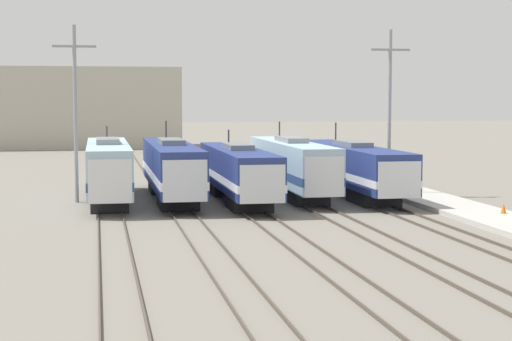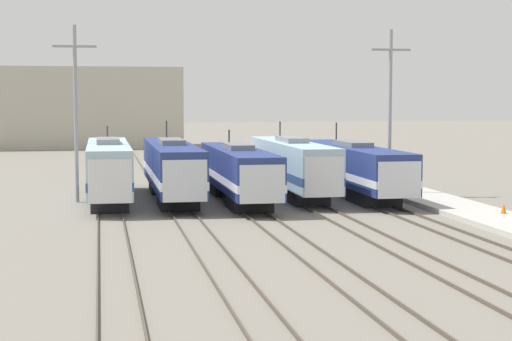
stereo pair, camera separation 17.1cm
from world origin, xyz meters
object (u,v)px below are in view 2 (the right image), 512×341
at_px(locomotive_far_right, 355,168).
at_px(traffic_cone, 504,208).
at_px(locomotive_center_right, 293,166).
at_px(catenary_tower_left, 76,108).
at_px(locomotive_center, 239,172).
at_px(catenary_tower_right, 390,108).
at_px(locomotive_center_left, 172,169).
at_px(locomotive_far_left, 108,170).

height_order(locomotive_far_right, traffic_cone, locomotive_far_right).
bearing_deg(locomotive_center_right, locomotive_far_right, -9.61).
bearing_deg(catenary_tower_left, traffic_cone, -26.87).
distance_m(locomotive_center_right, catenary_tower_left, 15.82).
distance_m(locomotive_center, catenary_tower_right, 12.37).
distance_m(locomotive_far_right, traffic_cone, 13.69).
height_order(locomotive_center_left, catenary_tower_left, catenary_tower_left).
relative_size(locomotive_center, locomotive_far_right, 0.91).
xyz_separation_m(locomotive_far_left, locomotive_center, (8.75, -1.48, -0.18)).
xyz_separation_m(locomotive_center, traffic_cone, (14.07, -10.63, -1.44)).
bearing_deg(locomotive_far_left, catenary_tower_left, 165.95).
bearing_deg(traffic_cone, locomotive_center, 142.95).
distance_m(locomotive_far_left, locomotive_center_left, 4.43).
bearing_deg(traffic_cone, locomotive_center_right, 126.16).
height_order(locomotive_center_left, locomotive_center_right, locomotive_center_left).
bearing_deg(locomotive_far_left, locomotive_center_right, 5.05).
relative_size(locomotive_center_left, locomotive_far_right, 0.96).
bearing_deg(locomotive_center_left, catenary_tower_left, -178.85).
distance_m(locomotive_far_right, catenary_tower_right, 5.09).
distance_m(locomotive_center_right, catenary_tower_right, 8.21).
height_order(locomotive_far_right, catenary_tower_right, catenary_tower_right).
height_order(locomotive_center, catenary_tower_right, catenary_tower_right).
bearing_deg(locomotive_far_left, catenary_tower_right, 1.51).
distance_m(locomotive_center_left, catenary_tower_right, 16.33).
height_order(locomotive_center_right, traffic_cone, locomotive_center_right).
bearing_deg(locomotive_far_left, locomotive_center_left, 8.58).
xyz_separation_m(locomotive_center_right, catenary_tower_left, (-15.24, -0.63, 4.20)).
distance_m(catenary_tower_right, traffic_cone, 14.16).
bearing_deg(locomotive_center, locomotive_far_right, 12.27).
relative_size(locomotive_center_right, locomotive_far_right, 0.93).
bearing_deg(catenary_tower_right, locomotive_far_left, -178.49).
bearing_deg(locomotive_far_right, locomotive_far_left, -178.63).
bearing_deg(catenary_tower_left, locomotive_center_left, 1.15).
relative_size(locomotive_far_left, locomotive_center_right, 0.97).
relative_size(locomotive_far_left, locomotive_far_right, 0.90).
distance_m(locomotive_center_right, locomotive_far_right, 4.44).
height_order(locomotive_far_left, traffic_cone, locomotive_far_left).
height_order(catenary_tower_left, catenary_tower_right, same).
relative_size(locomotive_center, locomotive_center_right, 0.98).
bearing_deg(locomotive_center_right, locomotive_center_left, -176.73).
height_order(locomotive_center_right, catenary_tower_right, catenary_tower_right).
height_order(locomotive_center_left, catenary_tower_right, catenary_tower_right).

